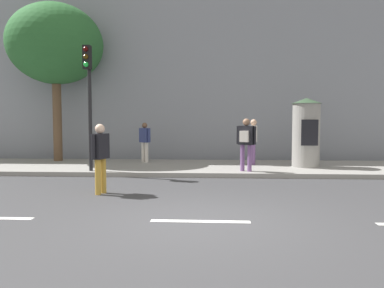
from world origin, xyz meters
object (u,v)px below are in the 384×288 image
Objects in this scene: street_tree at (56,45)px; pedestrian_near_pole at (246,140)px; poster_column at (306,132)px; pedestrian_in_dark_shirt at (145,139)px; pedestrian_with_backpack at (100,153)px; pedestrian_tallest at (253,138)px; traffic_light at (88,87)px.

pedestrian_near_pole is (7.47, -2.74, -3.69)m from street_tree.
pedestrian_near_pole is at bearing -149.78° from poster_column.
poster_column is at bearing 30.22° from pedestrian_near_pole.
street_tree reaches higher than poster_column.
street_tree is at bearing 171.67° from poster_column.
street_tree is at bearing 174.74° from pedestrian_in_dark_shirt.
pedestrian_with_backpack is at bearing -140.39° from pedestrian_near_pole.
pedestrian_tallest is at bearing -6.10° from street_tree.
pedestrian_tallest is 1.95m from pedestrian_near_pole.
traffic_light is 4.33m from street_tree.
pedestrian_in_dark_shirt is at bearing 173.18° from pedestrian_tallest.
pedestrian_with_backpack is 1.10× the size of pedestrian_in_dark_shirt.
traffic_light reaches higher than pedestrian_in_dark_shirt.
pedestrian_tallest is at bearing 21.46° from traffic_light.
street_tree is (-2.36, 3.03, 1.99)m from traffic_light.
pedestrian_near_pole reaches higher than pedestrian_tallest.
traffic_light is at bearing 113.49° from pedestrian_with_backpack.
pedestrian_in_dark_shirt is 0.92× the size of pedestrian_tallest.
pedestrian_in_dark_shirt is (1.32, 2.69, -1.83)m from traffic_light.
pedestrian_in_dark_shirt is at bearing 89.34° from pedestrian_with_backpack.
traffic_light is 6.22m from pedestrian_tallest.
street_tree is (-9.73, 1.42, 3.48)m from poster_column.
poster_column is (7.36, 1.61, -1.49)m from traffic_light.
pedestrian_with_backpack is at bearing -66.51° from traffic_light.
street_tree is at bearing 121.43° from pedestrian_with_backpack.
pedestrian_tallest is (7.92, -0.85, -3.73)m from street_tree.
pedestrian_in_dark_shirt is at bearing 63.84° from traffic_light.
pedestrian_with_backpack is (-6.11, -4.50, -0.38)m from poster_column.
pedestrian_in_dark_shirt is at bearing 169.82° from poster_column.
pedestrian_with_backpack is 6.66m from pedestrian_tallest.
traffic_light is 3.51m from pedestrian_in_dark_shirt.
pedestrian_with_backpack is 5.00m from pedestrian_near_pole.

